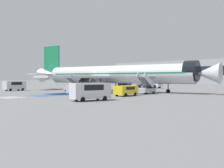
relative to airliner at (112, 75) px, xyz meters
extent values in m
plane|color=slate|center=(1.87, 0.71, -3.91)|extent=(600.00, 600.00, 0.00)
cube|color=gold|center=(0.65, 0.07, -3.91)|extent=(80.83, 8.68, 0.01)
cube|color=#2856A8|center=(0.65, -14.76, -3.91)|extent=(4.19, 13.66, 0.01)
cube|color=silver|center=(-1.75, -25.51, -3.91)|extent=(0.44, 3.60, 0.01)
cube|color=silver|center=(-0.55, -25.51, -3.91)|extent=(0.44, 3.60, 0.01)
cube|color=silver|center=(0.65, -25.51, -3.91)|extent=(0.44, 3.60, 0.01)
cube|color=silver|center=(1.85, -25.51, -3.91)|extent=(0.44, 3.60, 0.01)
cylinder|color=silver|center=(0.65, 0.07, 0.02)|extent=(37.47, 7.96, 4.09)
cone|color=silver|center=(21.41, 2.25, 0.02)|extent=(4.89, 4.46, 4.01)
cone|color=silver|center=(-20.92, -2.20, 0.02)|extent=(6.51, 4.54, 3.93)
cylinder|color=black|center=(18.36, 1.93, 0.53)|extent=(2.87, 4.36, 4.13)
cube|color=#197A4C|center=(0.65, 0.07, 0.23)|extent=(34.52, 7.73, 0.24)
cube|color=silver|center=(-3.85, 8.81, -0.59)|extent=(9.00, 18.19, 0.44)
cylinder|color=#38383D|center=(-2.05, 7.48, -1.98)|extent=(3.19, 2.58, 2.28)
cube|color=silver|center=(-1.93, -9.42, -0.59)|extent=(5.52, 17.68, 0.44)
cylinder|color=#38383D|center=(-0.46, -7.74, -1.98)|extent=(3.19, 2.58, 2.28)
cube|color=#197A4C|center=(-20.01, -2.10, 4.49)|extent=(5.73, 0.96, 6.89)
cube|color=silver|center=(-19.80, 1.83, 0.23)|extent=(4.34, 6.89, 0.24)
cube|color=silver|center=(-18.99, -5.90, 0.23)|extent=(4.34, 6.89, 0.24)
cylinder|color=#38383D|center=(13.61, 1.43, -1.94)|extent=(0.20, 0.20, 3.10)
cylinder|color=black|center=(13.61, 1.43, -3.49)|extent=(0.86, 0.37, 0.84)
cylinder|color=#38383D|center=(-1.40, 3.01, -1.98)|extent=(0.24, 0.24, 2.77)
cylinder|color=black|center=(-1.40, 3.01, -3.36)|extent=(1.16, 0.71, 1.10)
cylinder|color=#38383D|center=(-0.74, -3.24, -1.98)|extent=(0.24, 0.24, 2.77)
cylinder|color=black|center=(-0.74, -3.24, -3.36)|extent=(1.16, 0.71, 1.10)
cube|color=#ADB2BA|center=(11.32, -3.48, -3.21)|extent=(2.69, 5.00, 0.70)
cylinder|color=black|center=(10.22, -1.91, -3.56)|extent=(0.29, 0.72, 0.70)
cylinder|color=black|center=(12.08, -1.71, -3.56)|extent=(0.29, 0.72, 0.70)
cylinder|color=black|center=(10.57, -5.25, -3.56)|extent=(0.29, 0.72, 0.70)
cylinder|color=black|center=(12.43, -5.06, -3.56)|extent=(0.29, 0.72, 0.70)
cube|color=#4C4C51|center=(11.32, -3.48, -1.75)|extent=(1.86, 4.28, 2.36)
cube|color=#4C4C51|center=(11.08, -1.21, -0.64)|extent=(1.76, 1.27, 0.12)
cube|color=silver|center=(10.56, -3.56, -1.27)|extent=(0.53, 4.52, 3.05)
cube|color=silver|center=(12.09, -3.40, -1.27)|extent=(0.53, 4.52, 3.05)
cube|color=#ADB2BA|center=(-7.20, -5.43, -3.21)|extent=(2.69, 5.00, 0.70)
cylinder|color=black|center=(-8.31, -3.85, -3.56)|extent=(0.29, 0.72, 0.70)
cylinder|color=black|center=(-6.45, -3.66, -3.56)|extent=(0.29, 0.72, 0.70)
cylinder|color=black|center=(-7.96, -7.19, -3.56)|extent=(0.29, 0.72, 0.70)
cylinder|color=black|center=(-6.10, -7.00, -3.56)|extent=(0.29, 0.72, 0.70)
cube|color=#4C4C51|center=(-7.20, -5.43, -1.83)|extent=(1.86, 4.28, 2.21)
cube|color=#4C4C51|center=(-7.44, -3.16, -0.80)|extent=(1.76, 1.27, 0.12)
cube|color=silver|center=(-7.97, -5.51, -1.35)|extent=(0.53, 4.49, 2.91)
cube|color=silver|center=(-6.44, -5.35, -1.35)|extent=(0.53, 4.49, 2.91)
cube|color=#38383D|center=(-4.94, 23.66, -3.13)|extent=(7.98, 3.43, 0.60)
cube|color=silver|center=(-1.19, 23.20, -2.63)|extent=(2.00, 2.57, 1.60)
cube|color=black|center=(-0.34, 23.09, -2.31)|extent=(0.29, 1.99, 0.70)
cylinder|color=#B7BCC4|center=(-5.28, 23.71, -1.68)|extent=(5.57, 2.93, 2.30)
cylinder|color=gold|center=(-5.28, 23.71, -1.68)|extent=(0.64, 2.37, 2.34)
cylinder|color=black|center=(-1.38, 24.42, -3.43)|extent=(0.99, 0.40, 0.96)
cylinder|color=black|center=(-1.68, 22.06, -3.43)|extent=(0.99, 0.40, 0.96)
cylinder|color=black|center=(-5.22, 24.90, -3.43)|extent=(0.99, 0.40, 0.96)
cylinder|color=black|center=(-5.51, 22.54, -3.43)|extent=(0.99, 0.40, 0.96)
cylinder|color=black|center=(-7.35, 25.16, -3.43)|extent=(0.99, 0.40, 0.96)
cylinder|color=black|center=(-7.64, 22.80, -3.43)|extent=(0.99, 0.40, 0.96)
cube|color=silver|center=(4.40, -14.05, -2.84)|extent=(5.64, 3.53, 1.51)
cube|color=black|center=(4.40, -14.05, -2.50)|extent=(3.39, 2.71, 0.54)
cylinder|color=black|center=(5.67, -12.71, -3.59)|extent=(0.67, 0.41, 0.64)
cylinder|color=black|center=(6.24, -14.23, -3.59)|extent=(0.67, 0.41, 0.64)
cylinder|color=black|center=(2.56, -13.87, -3.59)|extent=(0.67, 0.41, 0.64)
cylinder|color=black|center=(3.12, -15.39, -3.59)|extent=(0.67, 0.41, 0.64)
cube|color=yellow|center=(12.19, -10.99, -2.87)|extent=(1.93, 4.54, 1.44)
cube|color=black|center=(12.19, -10.99, -2.55)|extent=(1.96, 2.50, 0.52)
cylinder|color=black|center=(11.31, -9.59, -3.59)|extent=(0.20, 0.64, 0.64)
cylinder|color=black|center=(13.07, -9.58, -3.59)|extent=(0.20, 0.64, 0.64)
cylinder|color=black|center=(11.31, -12.40, -3.59)|extent=(0.20, 0.64, 0.64)
cylinder|color=black|center=(13.08, -12.40, -3.59)|extent=(0.20, 0.64, 0.64)
cube|color=silver|center=(14.08, -21.56, -2.55)|extent=(3.51, 5.75, 2.08)
cube|color=black|center=(14.08, -21.56, -2.09)|extent=(2.85, 3.43, 0.75)
cylinder|color=black|center=(13.65, -19.68, -3.59)|extent=(0.37, 0.67, 0.64)
cylinder|color=black|center=(15.46, -20.23, -3.59)|extent=(0.37, 0.67, 0.64)
cylinder|color=black|center=(12.69, -22.88, -3.59)|extent=(0.37, 0.67, 0.64)
cylinder|color=black|center=(14.51, -23.43, -3.59)|extent=(0.37, 0.67, 0.64)
cube|color=silver|center=(-20.14, -13.09, -2.57)|extent=(2.09, 5.32, 2.03)
cube|color=black|center=(-20.14, -13.09, -2.13)|extent=(2.04, 2.95, 0.73)
cylinder|color=black|center=(-19.21, -14.69, -3.59)|extent=(0.22, 0.65, 0.64)
cylinder|color=black|center=(-20.97, -14.75, -3.59)|extent=(0.22, 0.65, 0.64)
cylinder|color=black|center=(-19.31, -11.43, -3.59)|extent=(0.22, 0.65, 0.64)
cylinder|color=black|center=(-21.08, -11.49, -3.59)|extent=(0.22, 0.65, 0.64)
cube|color=gray|center=(4.92, -5.90, -3.65)|extent=(1.74, 2.73, 0.12)
cylinder|color=black|center=(5.45, -7.00, -3.71)|extent=(0.14, 0.41, 0.40)
cylinder|color=black|center=(4.18, -6.88, -3.71)|extent=(0.14, 0.41, 0.40)
cylinder|color=black|center=(5.65, -4.93, -3.71)|extent=(0.14, 0.41, 0.40)
cylinder|color=black|center=(4.38, -4.81, -3.71)|extent=(0.14, 0.41, 0.40)
cylinder|color=gray|center=(5.49, -7.16, -3.31)|extent=(0.05, 0.05, 0.55)
cylinder|color=gray|center=(4.12, -7.03, -3.31)|extent=(0.05, 0.05, 0.55)
cylinder|color=gray|center=(5.72, -4.78, -3.31)|extent=(0.05, 0.05, 0.55)
cylinder|color=gray|center=(4.34, -4.65, -3.31)|extent=(0.05, 0.05, 0.55)
cylinder|color=black|center=(6.96, -5.36, -3.49)|extent=(0.14, 0.14, 0.83)
cylinder|color=black|center=(7.12, -5.39, -3.49)|extent=(0.14, 0.14, 0.83)
cube|color=yellow|center=(7.04, -5.38, -2.75)|extent=(0.45, 0.29, 0.66)
cube|color=silver|center=(7.04, -5.38, -2.75)|extent=(0.46, 0.30, 0.06)
sphere|color=brown|center=(7.04, -5.38, -2.30)|extent=(0.23, 0.23, 0.23)
cylinder|color=#2D2D33|center=(-0.14, -4.47, -3.49)|extent=(0.14, 0.14, 0.84)
cylinder|color=#2D2D33|center=(-0.16, -4.64, -3.49)|extent=(0.14, 0.14, 0.84)
cube|color=orange|center=(-0.15, -4.55, -2.74)|extent=(0.25, 0.44, 0.67)
cube|color=silver|center=(-0.15, -4.55, -2.74)|extent=(0.27, 0.45, 0.06)
sphere|color=beige|center=(-0.15, -4.55, -2.29)|extent=(0.23, 0.23, 0.23)
cone|color=orange|center=(5.80, -9.28, -3.65)|extent=(0.46, 0.46, 0.51)
cylinder|color=white|center=(5.80, -9.28, -3.63)|extent=(0.25, 0.25, 0.06)
cube|color=#9EA3A8|center=(-9.24, 87.06, 2.26)|extent=(110.69, 12.00, 12.34)
cube|color=#19232D|center=(-9.24, 81.01, 2.88)|extent=(106.26, 0.10, 4.32)
camera|label=1|loc=(38.96, -46.83, -0.87)|focal=42.00mm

